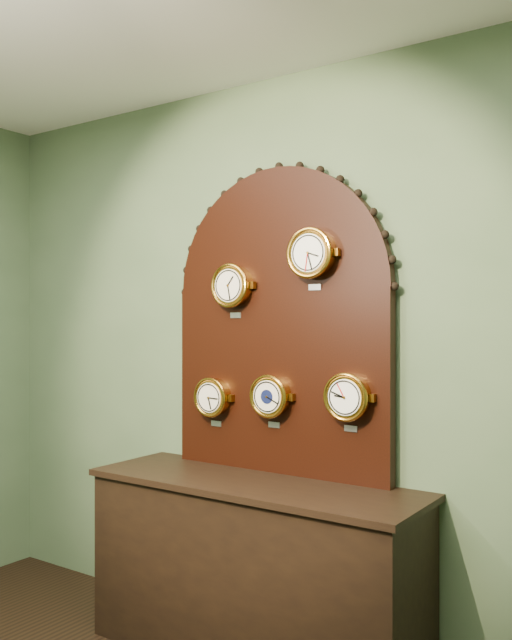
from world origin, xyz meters
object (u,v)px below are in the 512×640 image
Objects in this scene: roman_clock at (232,286)px; barometer at (271,396)px; arabic_clock at (311,253)px; tide_clock at (348,397)px; display_board at (279,311)px; shop_counter at (254,573)px; hygrometer at (213,397)px.

roman_clock is 0.59m from barometer.
arabic_clock reaches higher than roman_clock.
arabic_clock is at bearing -179.85° from tide_clock.
display_board is 5.25× the size of arabic_clock.
arabic_clock is at bearing 34.62° from shop_counter.
roman_clock reaches higher than shop_counter.
hygrometer is at bearing 179.95° from barometer.
tide_clock is at bearing -0.03° from hygrometer.
display_board reaches higher than tide_clock.
display_board is at bearing 163.19° from arabic_clock.
barometer is 0.97× the size of tide_clock.
arabic_clock is at bearing -0.14° from barometer.
display_board is 0.58m from hygrometer.
tide_clock reaches higher than hygrometer.
shop_counter is at bearing -145.38° from arabic_clock.
roman_clock is at bearing -179.96° from barometer.
tide_clock is at bearing 0.15° from arabic_clock.
display_board is (0.00, 0.22, 1.23)m from shop_counter.
display_board reaches higher than shop_counter.
barometer is at bearing 0.04° from roman_clock.
shop_counter is at bearing -159.46° from tide_clock.
roman_clock reaches higher than barometer.
barometer is (-0.01, 0.15, 0.81)m from shop_counter.
display_board reaches higher than hygrometer.
tide_clock is at bearing 20.54° from shop_counter.
barometer reaches higher than hygrometer.
barometer is at bearing 179.99° from tide_clock.
arabic_clock is 1.13× the size of hygrometer.
arabic_clock reaches higher than tide_clock.
shop_counter is 5.80× the size of roman_clock.
hygrometer is at bearing -169.72° from display_board.
display_board is at bearing 15.52° from roman_clock.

